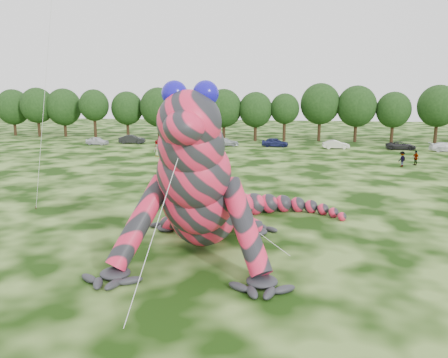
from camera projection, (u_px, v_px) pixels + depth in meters
name	position (u px, v px, depth m)	size (l,w,h in m)	color
ground	(236.00, 248.00, 25.00)	(240.00, 240.00, 0.00)	#16330A
inflatable_gecko	(207.00, 164.00, 25.35)	(15.70, 18.65, 9.32)	#DF2146
tree_0	(14.00, 113.00, 90.11)	(6.91, 6.22, 9.51)	black
tree_1	(38.00, 112.00, 87.95)	(6.74, 6.07, 9.81)	black
tree_2	(64.00, 113.00, 87.81)	(7.04, 6.34, 9.64)	black
tree_3	(94.00, 114.00, 85.02)	(5.81, 5.23, 9.44)	black
tree_4	(127.00, 115.00, 85.68)	(6.22, 5.60, 9.06)	black
tree_5	(159.00, 113.00, 84.31)	(7.16, 6.44, 9.80)	black
tree_6	(184.00, 115.00, 81.75)	(6.52, 5.86, 9.49)	black
tree_7	(224.00, 115.00, 80.68)	(6.68, 6.01, 9.48)	black
tree_8	(255.00, 117.00, 79.97)	(6.14, 5.53, 8.94)	black
tree_9	(285.00, 117.00, 79.51)	(5.27, 4.74, 8.68)	black
tree_10	(320.00, 112.00, 79.51)	(7.09, 6.38, 10.50)	black
tree_11	(356.00, 114.00, 78.17)	(7.01, 6.31, 10.07)	black
tree_12	(393.00, 117.00, 76.84)	(5.99, 5.39, 8.97)	black
tree_13	(437.00, 115.00, 75.00)	(6.83, 6.15, 10.13)	black
car_0	(97.00, 141.00, 74.58)	(1.61, 4.00, 1.36)	silver
car_1	(132.00, 139.00, 76.40)	(1.57, 4.49, 1.48)	black
car_2	(172.00, 142.00, 72.68)	(2.44, 5.29, 1.47)	maroon
car_3	(225.00, 142.00, 73.00)	(1.88, 4.63, 1.34)	#B5B9BF
car_4	(275.00, 142.00, 71.76)	(1.75, 4.35, 1.48)	navy
car_5	(336.00, 145.00, 69.15)	(1.44, 4.14, 1.36)	silver
car_6	(401.00, 146.00, 68.20)	(2.08, 4.51, 1.25)	#242426
car_7	(446.00, 147.00, 65.76)	(1.96, 4.82, 1.40)	white
spectator_2	(402.00, 159.00, 52.35)	(1.20, 0.69, 1.86)	gray
spectator_4	(157.00, 150.00, 60.89)	(0.92, 0.60, 1.88)	gray
spectator_0	(219.00, 165.00, 48.36)	(0.62, 0.41, 1.71)	gray
spectator_3	(416.00, 158.00, 53.43)	(1.05, 0.44, 1.80)	gray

